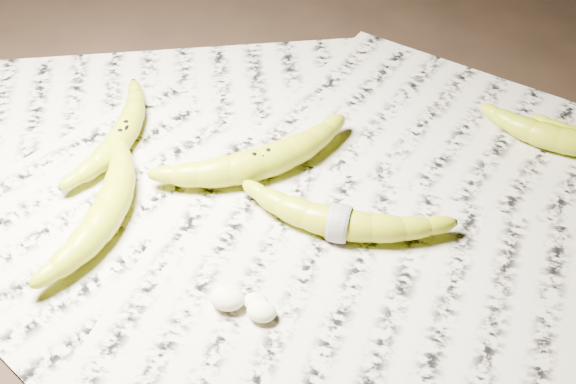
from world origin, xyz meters
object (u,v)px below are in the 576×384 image
(banana_left_a, at_px, (123,133))
(banana_left_b, at_px, (108,209))
(banana_upper_a, at_px, (559,137))
(banana_taped, at_px, (340,221))
(banana_center, at_px, (261,161))

(banana_left_a, height_order, banana_left_b, banana_left_b)
(banana_left_b, height_order, banana_upper_a, banana_left_b)
(banana_left_b, bearing_deg, banana_taped, -81.12)
(banana_left_b, bearing_deg, banana_left_a, 14.72)
(banana_upper_a, bearing_deg, banana_left_b, -143.28)
(banana_taped, bearing_deg, banana_left_a, 164.87)
(banana_left_a, height_order, banana_upper_a, banana_upper_a)
(banana_taped, bearing_deg, banana_left_b, -168.41)
(banana_center, bearing_deg, banana_left_b, -179.09)
(banana_center, xyz_separation_m, banana_upper_a, (0.34, 0.15, -0.00))
(banana_taped, bearing_deg, banana_center, 147.67)
(banana_left_a, xyz_separation_m, banana_left_b, (0.04, -0.13, 0.00))
(banana_left_b, relative_size, banana_taped, 0.96)
(banana_taped, height_order, banana_upper_a, banana_taped)
(banana_left_a, relative_size, banana_taped, 0.88)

